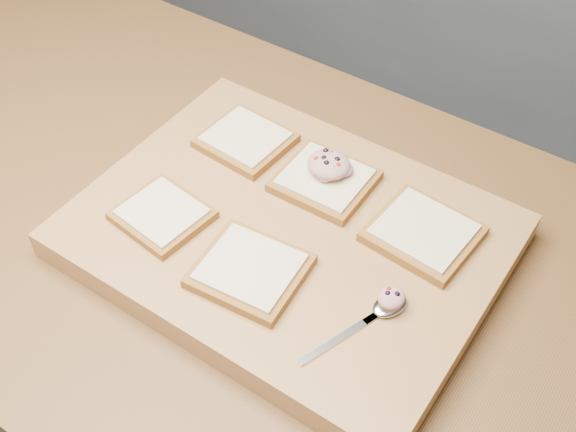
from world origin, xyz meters
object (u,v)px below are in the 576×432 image
object	(u,v)px
bread_far_center	(325,180)
spoon	(382,310)
cutting_board	(288,236)
tuna_salad_dollop	(329,164)

from	to	relation	value
bread_far_center	spoon	world-z (taller)	bread_far_center
cutting_board	bread_far_center	xyz separation A→B (m)	(-0.00, 0.09, 0.03)
cutting_board	tuna_salad_dollop	xyz separation A→B (m)	(-0.00, 0.10, 0.05)
bread_far_center	tuna_salad_dollop	bearing A→B (deg)	92.67
bread_far_center	tuna_salad_dollop	world-z (taller)	tuna_salad_dollop
cutting_board	spoon	bearing A→B (deg)	-16.86
tuna_salad_dollop	spoon	world-z (taller)	tuna_salad_dollop
cutting_board	spoon	size ratio (longest dim) A/B	3.47
cutting_board	spoon	distance (m)	0.18
bread_far_center	tuna_salad_dollop	distance (m)	0.03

